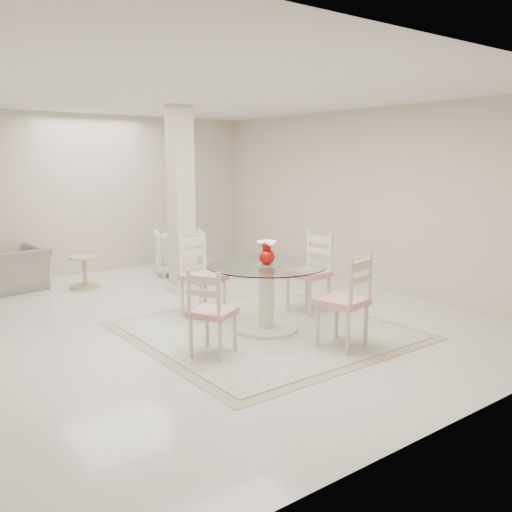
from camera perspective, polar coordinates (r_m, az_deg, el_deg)
ground at (r=6.84m, az=-5.95°, el=-6.46°), size 7.00×7.00×0.00m
room_shell at (r=6.55m, az=-6.25°, el=9.28°), size 6.02×7.02×2.71m
column at (r=7.95m, az=-7.90°, el=5.75°), size 0.30×0.30×2.70m
area_rug at (r=6.28m, az=1.11°, el=-7.84°), size 2.86×2.86×0.02m
dining_table at (r=6.17m, az=1.12°, el=-4.39°), size 1.36×1.36×0.78m
red_vase at (r=6.06m, az=1.18°, el=0.47°), size 0.22×0.20×0.28m
dining_chair_east at (r=6.97m, az=5.95°, el=-1.08°), size 0.50×0.50×1.13m
dining_chair_north at (r=6.75m, az=-6.01°, el=-1.44°), size 0.51×0.51×1.14m
dining_chair_west at (r=5.35m, az=-4.89°, el=-5.32°), size 0.54×0.54×1.00m
dining_chair_south at (r=5.63m, az=9.74°, el=-4.03°), size 0.53×0.53×1.11m
recliner_taupe at (r=8.88m, az=-24.55°, el=-1.30°), size 1.11×1.00×0.65m
armchair_white at (r=9.44m, az=-8.04°, el=0.49°), size 1.06×1.08×0.75m
side_table at (r=8.71m, az=-17.55°, el=-1.72°), size 0.47×0.47×0.49m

